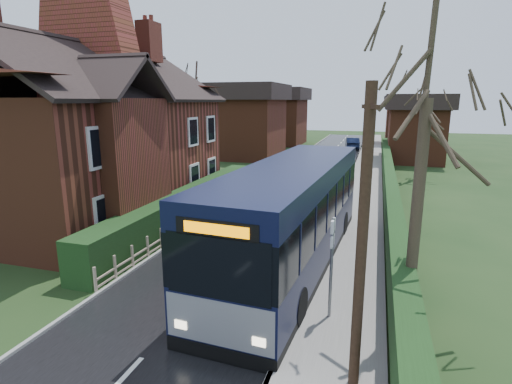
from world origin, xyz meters
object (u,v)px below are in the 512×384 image
(brick_house, at_px, (98,131))
(car_green, at_px, (195,217))
(car_silver, at_px, (218,203))
(telegraph_pole, at_px, (362,247))
(bus_stop_sign, at_px, (332,254))
(bus, at_px, (292,216))

(brick_house, relative_size, car_green, 3.17)
(car_silver, xyz_separation_m, telegraph_pole, (7.60, -11.18, 2.47))
(bus_stop_sign, bearing_deg, telegraph_pole, -70.52)
(car_silver, bearing_deg, brick_house, -156.17)
(brick_house, relative_size, telegraph_pole, 2.34)
(telegraph_pole, bearing_deg, car_green, 112.46)
(bus_stop_sign, bearing_deg, car_silver, 130.36)
(bus, xyz_separation_m, car_green, (-5.10, 2.54, -1.19))
(telegraph_pole, bearing_deg, car_silver, 104.86)
(bus_stop_sign, bearing_deg, car_green, 140.85)
(bus, relative_size, car_green, 2.71)
(car_green, xyz_separation_m, telegraph_pole, (7.70, -8.61, 2.49))
(bus, distance_m, car_silver, 7.24)
(bus, height_order, car_green, bus)
(bus_stop_sign, xyz_separation_m, telegraph_pole, (0.80, -2.56, 1.22))
(car_green, xyz_separation_m, bus_stop_sign, (6.90, -6.05, 1.27))
(bus_stop_sign, relative_size, telegraph_pole, 0.47)
(bus, distance_m, bus_stop_sign, 3.95)
(brick_house, relative_size, bus_stop_sign, 4.96)
(brick_house, bearing_deg, car_green, -11.32)
(bus_stop_sign, height_order, telegraph_pole, telegraph_pole)
(car_green, relative_size, bus_stop_sign, 1.56)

